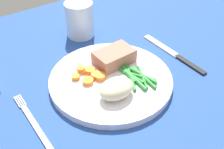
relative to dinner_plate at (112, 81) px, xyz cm
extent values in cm
cube|color=#234793|center=(1.91, 0.47, -1.80)|extent=(120.00, 90.00, 2.00)
cylinder|color=white|center=(0.00, 0.00, 0.00)|extent=(26.93, 26.93, 1.60)
cube|color=#A86B56|center=(3.64, 4.24, 2.44)|extent=(9.09, 6.06, 3.27)
ellipsoid|color=beige|center=(-2.42, -4.85, 2.62)|extent=(7.36, 5.44, 3.65)
cylinder|color=orange|center=(-3.98, 5.48, 1.28)|extent=(2.01, 2.01, 0.96)
cylinder|color=orange|center=(-2.13, 1.47, 1.33)|extent=(2.57, 2.57, 1.06)
cylinder|color=orange|center=(-6.51, 4.42, 1.23)|extent=(1.82, 1.82, 0.86)
cylinder|color=orange|center=(-2.83, 4.43, 1.30)|extent=(2.22, 2.22, 0.99)
cylinder|color=orange|center=(-2.52, 2.25, 1.30)|extent=(2.46, 2.46, 1.01)
cylinder|color=orange|center=(-4.30, 5.77, 1.42)|extent=(1.91, 1.91, 1.24)
cylinder|color=orange|center=(-5.07, 1.71, 1.27)|extent=(2.41, 2.41, 0.94)
cylinder|color=#2D8C38|center=(3.03, -2.80, 1.18)|extent=(4.27, 7.42, 0.75)
cylinder|color=#2D8C38|center=(5.28, -1.36, 1.18)|extent=(2.01, 5.73, 0.76)
cylinder|color=#2D8C38|center=(3.49, -3.44, 1.22)|extent=(1.42, 8.08, 0.84)
cylinder|color=#2D8C38|center=(5.01, -3.31, 1.14)|extent=(4.59, 6.47, 0.67)
cylinder|color=#2D8C38|center=(5.78, -3.77, 1.20)|extent=(2.17, 6.93, 0.80)
cylinder|color=#2D8C38|center=(3.62, -2.18, 1.18)|extent=(1.99, 6.89, 0.77)
cylinder|color=#2D8C38|center=(3.40, -1.56, 1.24)|extent=(2.00, 5.85, 0.88)
cylinder|color=#2D8C38|center=(5.38, -3.84, 1.11)|extent=(3.82, 7.05, 0.62)
cylinder|color=#2D8C38|center=(5.47, -4.06, 1.18)|extent=(1.30, 8.31, 0.75)
cube|color=silver|center=(-18.64, -2.00, -0.60)|extent=(1.00, 13.00, 0.40)
cube|color=silver|center=(-19.24, 6.30, -0.60)|extent=(0.24, 3.60, 0.40)
cube|color=silver|center=(-18.84, 6.30, -0.60)|extent=(0.24, 3.60, 0.40)
cube|color=silver|center=(-18.44, 6.30, -0.60)|extent=(0.24, 3.60, 0.40)
cube|color=silver|center=(-18.04, 6.30, -0.60)|extent=(0.24, 3.60, 0.40)
cube|color=black|center=(19.10, -5.50, -0.60)|extent=(1.30, 9.00, 0.64)
cube|color=silver|center=(19.10, 4.50, -0.60)|extent=(1.70, 12.00, 0.40)
cylinder|color=silver|center=(4.94, 21.92, 3.94)|extent=(7.52, 7.52, 9.48)
cylinder|color=silver|center=(4.94, 21.92, 2.03)|extent=(6.92, 6.92, 5.66)
camera|label=1|loc=(-26.09, -36.52, 38.81)|focal=43.43mm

